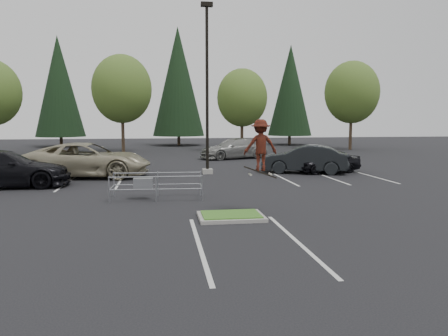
{
  "coord_description": "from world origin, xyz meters",
  "views": [
    {
      "loc": [
        -2.34,
        -14.31,
        3.38
      ],
      "look_at": [
        -0.02,
        1.5,
        1.55
      ],
      "focal_mm": 35.0,
      "sensor_mm": 36.0,
      "label": 1
    }
  ],
  "objects": [
    {
      "name": "conif_c",
      "position": [
        14.0,
        39.5,
        6.85
      ],
      "size": [
        5.5,
        5.5,
        12.5
      ],
      "color": "#38281C",
      "rests_on": "ground"
    },
    {
      "name": "conif_b",
      "position": [
        0.0,
        40.5,
        7.85
      ],
      "size": [
        6.38,
        6.38,
        14.5
      ],
      "color": "#38281C",
      "rests_on": "ground"
    },
    {
      "name": "car_r_black",
      "position": [
        8.0,
        11.5,
        0.71
      ],
      "size": [
        4.46,
        2.56,
        1.43
      ],
      "primitive_type": "imported",
      "rotation": [
        0.0,
        0.0,
        4.93
      ],
      "color": "black",
      "rests_on": "ground"
    },
    {
      "name": "decid_d",
      "position": [
        17.99,
        30.33,
        5.91
      ],
      "size": [
        5.76,
        5.76,
        9.43
      ],
      "color": "#38281C",
      "rests_on": "ground"
    },
    {
      "name": "cart_corral",
      "position": [
        -2.93,
        4.02,
        0.67
      ],
      "size": [
        3.84,
        1.54,
        1.07
      ],
      "rotation": [
        0.0,
        0.0,
        -0.05
      ],
      "color": "#94979D",
      "rests_on": "ground"
    },
    {
      "name": "ground",
      "position": [
        0.0,
        0.0,
        0.0
      ],
      "size": [
        120.0,
        120.0,
        0.0
      ],
      "primitive_type": "plane",
      "color": "black",
      "rests_on": "ground"
    },
    {
      "name": "stall_lines",
      "position": [
        -1.35,
        6.02,
        0.0
      ],
      "size": [
        22.62,
        17.6,
        0.01
      ],
      "color": "silver",
      "rests_on": "ground"
    },
    {
      "name": "light_pole",
      "position": [
        0.5,
        12.0,
        4.56
      ],
      "size": [
        0.7,
        0.6,
        10.12
      ],
      "color": "gray",
      "rests_on": "ground"
    },
    {
      "name": "car_l_black",
      "position": [
        -10.0,
        8.22,
        0.91
      ],
      "size": [
        6.43,
        2.92,
        1.83
      ],
      "primitive_type": "imported",
      "rotation": [
        0.0,
        0.0,
        1.63
      ],
      "color": "black",
      "rests_on": "ground"
    },
    {
      "name": "car_far_silver",
      "position": [
        3.89,
        21.69,
        0.85
      ],
      "size": [
        6.31,
        4.2,
        1.7
      ],
      "primitive_type": "imported",
      "rotation": [
        0.0,
        0.0,
        5.05
      ],
      "color": "gray",
      "rests_on": "ground"
    },
    {
      "name": "decid_b",
      "position": [
        -6.01,
        30.53,
        6.04
      ],
      "size": [
        5.89,
        5.89,
        9.64
      ],
      "color": "#38281C",
      "rests_on": "ground"
    },
    {
      "name": "decid_c",
      "position": [
        5.99,
        29.83,
        5.25
      ],
      "size": [
        5.12,
        5.12,
        8.38
      ],
      "color": "#38281C",
      "rests_on": "ground"
    },
    {
      "name": "car_l_tan",
      "position": [
        -6.5,
        11.5,
        0.99
      ],
      "size": [
        7.49,
        4.15,
        1.98
      ],
      "primitive_type": "imported",
      "rotation": [
        0.0,
        0.0,
        1.45
      ],
      "color": "tan",
      "rests_on": "ground"
    },
    {
      "name": "car_r_charc",
      "position": [
        6.5,
        11.5,
        0.87
      ],
      "size": [
        5.56,
        3.55,
        1.73
      ],
      "primitive_type": "imported",
      "rotation": [
        0.0,
        0.0,
        4.36
      ],
      "color": "black",
      "rests_on": "ground"
    },
    {
      "name": "conif_a",
      "position": [
        -14.0,
        40.0,
        7.1
      ],
      "size": [
        5.72,
        5.72,
        13.0
      ],
      "color": "#38281C",
      "rests_on": "ground"
    },
    {
      "name": "skateboarder",
      "position": [
        1.2,
        0.86,
        2.41
      ],
      "size": [
        1.19,
        0.69,
        2.12
      ],
      "rotation": [
        0.0,
        0.0,
        3.14
      ],
      "color": "black",
      "rests_on": "ground"
    },
    {
      "name": "grass_median",
      "position": [
        0.0,
        0.0,
        0.08
      ],
      "size": [
        2.2,
        1.6,
        0.16
      ],
      "color": "gray",
      "rests_on": "ground"
    }
  ]
}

